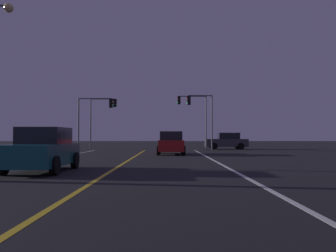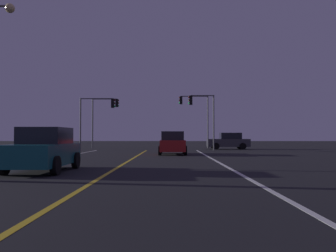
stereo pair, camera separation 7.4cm
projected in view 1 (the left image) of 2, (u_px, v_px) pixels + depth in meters
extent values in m
cube|color=silver|center=(238.00, 172.00, 13.59)|extent=(0.16, 41.95, 0.01)
cube|color=gold|center=(111.00, 172.00, 13.61)|extent=(0.16, 41.95, 0.01)
cylinder|color=black|center=(57.00, 166.00, 12.56)|extent=(0.22, 0.68, 0.68)
cylinder|color=black|center=(5.00, 166.00, 12.57)|extent=(0.22, 0.68, 0.68)
cylinder|color=black|center=(77.00, 160.00, 15.26)|extent=(0.22, 0.68, 0.68)
cylinder|color=black|center=(34.00, 160.00, 15.27)|extent=(0.22, 0.68, 0.68)
cube|color=#145156|center=(44.00, 154.00, 13.93)|extent=(1.80, 4.30, 0.80)
cube|color=black|center=(47.00, 136.00, 14.19)|extent=(1.60, 2.10, 0.64)
cube|color=red|center=(74.00, 150.00, 16.02)|extent=(0.24, 0.08, 0.16)
cube|color=red|center=(47.00, 150.00, 16.03)|extent=(0.24, 0.08, 0.16)
cylinder|color=black|center=(161.00, 149.00, 28.31)|extent=(0.22, 0.68, 0.68)
cylinder|color=black|center=(184.00, 149.00, 28.30)|extent=(0.22, 0.68, 0.68)
cylinder|color=black|center=(160.00, 151.00, 25.61)|extent=(0.22, 0.68, 0.68)
cylinder|color=black|center=(185.00, 151.00, 25.60)|extent=(0.22, 0.68, 0.68)
cube|color=maroon|center=(173.00, 145.00, 26.97)|extent=(1.80, 4.30, 0.80)
cube|color=black|center=(173.00, 136.00, 26.74)|extent=(1.60, 2.10, 0.64)
cube|color=red|center=(164.00, 145.00, 24.87)|extent=(0.24, 0.08, 0.16)
cube|color=red|center=(182.00, 145.00, 24.87)|extent=(0.24, 0.08, 0.16)
cylinder|color=black|center=(216.00, 146.00, 36.59)|extent=(0.68, 0.22, 0.68)
cylinder|color=black|center=(214.00, 146.00, 38.38)|extent=(0.68, 0.22, 0.68)
cylinder|color=black|center=(243.00, 146.00, 36.57)|extent=(0.68, 0.22, 0.68)
cylinder|color=black|center=(239.00, 146.00, 38.37)|extent=(0.68, 0.22, 0.68)
cube|color=#38383D|center=(228.00, 143.00, 37.49)|extent=(4.30, 1.80, 0.80)
cube|color=black|center=(230.00, 136.00, 37.51)|extent=(2.10, 1.60, 0.64)
cube|color=red|center=(249.00, 142.00, 36.88)|extent=(0.08, 0.24, 0.16)
cube|color=red|center=(247.00, 142.00, 38.08)|extent=(0.08, 0.24, 0.16)
cylinder|color=#4C4C51|center=(213.00, 123.00, 35.12)|extent=(0.14, 0.14, 5.34)
cylinder|color=#4C4C51|center=(202.00, 96.00, 35.20)|extent=(2.20, 0.10, 0.10)
cube|color=black|center=(191.00, 100.00, 35.19)|extent=(0.28, 0.36, 0.90)
sphere|color=#3A0605|center=(189.00, 97.00, 35.20)|extent=(0.20, 0.20, 0.20)
sphere|color=#3C2706|center=(189.00, 100.00, 35.19)|extent=(0.20, 0.20, 0.20)
sphere|color=#19E059|center=(189.00, 103.00, 35.18)|extent=(0.20, 0.20, 0.20)
cylinder|color=#4C4C51|center=(80.00, 124.00, 35.17)|extent=(0.14, 0.14, 5.05)
cylinder|color=#4C4C51|center=(96.00, 99.00, 35.23)|extent=(3.13, 0.10, 0.10)
cube|color=black|center=(112.00, 103.00, 35.21)|extent=(0.28, 0.36, 0.90)
sphere|color=#3A0605|center=(114.00, 100.00, 35.22)|extent=(0.20, 0.20, 0.20)
sphere|color=#3C2706|center=(114.00, 103.00, 35.21)|extent=(0.20, 0.20, 0.20)
sphere|color=#19E059|center=(114.00, 106.00, 35.20)|extent=(0.20, 0.20, 0.20)
cylinder|color=#4C4C51|center=(207.00, 122.00, 40.62)|extent=(0.14, 0.14, 5.88)
cylinder|color=#4C4C51|center=(194.00, 96.00, 40.71)|extent=(2.99, 0.10, 0.10)
cube|color=black|center=(181.00, 100.00, 40.70)|extent=(0.28, 0.36, 0.90)
sphere|color=#3A0605|center=(179.00, 98.00, 40.71)|extent=(0.20, 0.20, 0.20)
sphere|color=#3C2706|center=(179.00, 100.00, 40.70)|extent=(0.20, 0.20, 0.20)
sphere|color=#19E059|center=(179.00, 103.00, 40.70)|extent=(0.20, 0.20, 0.20)
cylinder|color=#4C4C51|center=(92.00, 123.00, 40.67)|extent=(0.14, 0.14, 5.57)
cylinder|color=#4C4C51|center=(104.00, 99.00, 40.74)|extent=(2.71, 0.10, 0.10)
cube|color=black|center=(116.00, 103.00, 40.73)|extent=(0.28, 0.36, 0.90)
sphere|color=#3A0605|center=(118.00, 100.00, 40.73)|extent=(0.20, 0.20, 0.20)
sphere|color=#3C2706|center=(118.00, 103.00, 40.73)|extent=(0.20, 0.20, 0.20)
sphere|color=#19E059|center=(118.00, 106.00, 40.72)|extent=(0.20, 0.20, 0.20)
sphere|color=#F9D88C|center=(10.00, 8.00, 16.66)|extent=(0.44, 0.44, 0.44)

